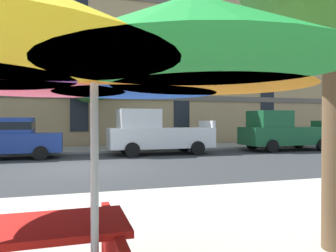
% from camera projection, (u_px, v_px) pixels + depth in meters
% --- Properties ---
extents(ground_plane, '(120.00, 120.00, 0.00)m').
position_uv_depth(ground_plane, '(85.00, 168.00, 11.06)').
color(ground_plane, '#2D3033').
extents(sidewalk_far, '(56.00, 3.60, 0.12)m').
position_uv_depth(sidewalk_far, '(80.00, 150.00, 17.57)').
color(sidewalk_far, gray).
rests_on(sidewalk_far, ground).
extents(apartment_building, '(46.79, 12.08, 12.80)m').
position_uv_depth(apartment_building, '(77.00, 61.00, 25.32)').
color(apartment_building, tan).
rests_on(apartment_building, ground).
extents(sedan_blue, '(4.40, 1.98, 1.78)m').
position_uv_depth(sedan_blue, '(7.00, 137.00, 13.70)').
color(sedan_blue, navy).
rests_on(sedan_blue, ground).
extents(pickup_white, '(5.10, 2.12, 2.20)m').
position_uv_depth(pickup_white, '(156.00, 133.00, 15.60)').
color(pickup_white, silver).
rests_on(pickup_white, ground).
extents(pickup_green, '(5.10, 2.12, 2.20)m').
position_uv_depth(pickup_green, '(283.00, 132.00, 17.71)').
color(pickup_green, '#195933').
rests_on(pickup_green, ground).
extents(street_tree_middle, '(3.19, 3.05, 5.84)m').
position_uv_depth(street_tree_middle, '(94.00, 75.00, 17.55)').
color(street_tree_middle, '#4C3823').
rests_on(street_tree_middle, ground).
extents(patio_umbrella, '(3.51, 3.26, 2.39)m').
position_uv_depth(patio_umbrella, '(94.00, 55.00, 2.34)').
color(patio_umbrella, silver).
rests_on(patio_umbrella, ground).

